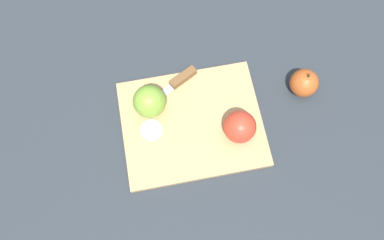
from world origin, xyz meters
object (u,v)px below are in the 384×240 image
object	(u,v)px
apple_half_left	(240,127)
knife	(179,80)
apple_half_right	(149,101)
apple_whole	(304,83)

from	to	relation	value
apple_half_left	knife	world-z (taller)	apple_half_left
apple_half_left	knife	size ratio (longest dim) A/B	0.46
apple_half_left	knife	bearing A→B (deg)	-140.89
apple_half_left	apple_half_right	world-z (taller)	apple_half_right
apple_half_left	apple_whole	size ratio (longest dim) A/B	0.93
apple_half_left	knife	distance (m)	0.20
apple_half_right	apple_whole	xyz separation A→B (m)	(-0.37, 0.07, -0.02)
apple_half_right	knife	bearing A→B (deg)	-128.94
apple_half_right	apple_half_left	bearing A→B (deg)	169.28
apple_half_right	knife	xyz separation A→B (m)	(-0.09, -0.04, -0.03)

